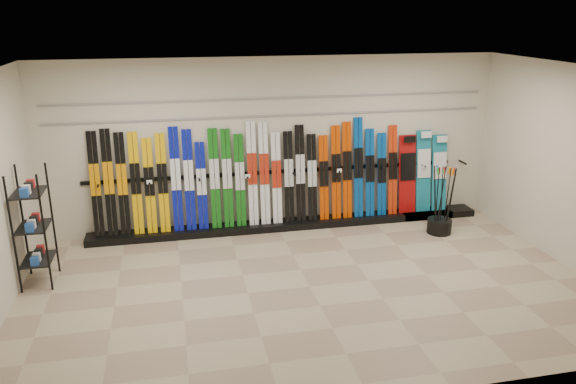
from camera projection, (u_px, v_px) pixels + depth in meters
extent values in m
plane|color=gray|center=(310.00, 287.00, 7.95)|extent=(8.00, 8.00, 0.00)
plane|color=beige|center=(275.00, 144.00, 9.80)|extent=(8.00, 0.00, 8.00)
plane|color=beige|center=(573.00, 169.00, 8.29)|extent=(0.00, 5.00, 5.00)
plane|color=silver|center=(313.00, 72.00, 7.02)|extent=(8.00, 8.00, 0.00)
cube|color=black|center=(291.00, 224.00, 10.09)|extent=(8.00, 0.40, 0.12)
cube|color=black|center=(95.00, 185.00, 9.21)|extent=(0.17, 0.26, 1.75)
cube|color=black|center=(109.00, 183.00, 9.25)|extent=(0.17, 0.26, 1.78)
cube|color=black|center=(122.00, 184.00, 9.30)|extent=(0.17, 0.25, 1.72)
cube|color=#E8AC06|center=(136.00, 184.00, 9.34)|extent=(0.17, 0.25, 1.72)
cube|color=#E8AC06|center=(149.00, 186.00, 9.40)|extent=(0.17, 0.24, 1.61)
cube|color=#E8AC06|center=(163.00, 183.00, 9.43)|extent=(0.17, 0.25, 1.68)
cube|color=#0A1395|center=(176.00, 179.00, 9.47)|extent=(0.17, 0.26, 1.77)
cube|color=#0A1395|center=(189.00, 180.00, 9.52)|extent=(0.17, 0.25, 1.72)
cube|color=#0A1395|center=(202.00, 186.00, 9.58)|extent=(0.17, 0.22, 1.50)
cube|color=#136414|center=(215.00, 179.00, 9.61)|extent=(0.17, 0.25, 1.72)
cube|color=#136414|center=(227.00, 179.00, 9.65)|extent=(0.17, 0.25, 1.70)
cube|color=#136414|center=(240.00, 181.00, 9.70)|extent=(0.17, 0.24, 1.60)
cube|color=white|center=(252.00, 174.00, 9.73)|extent=(0.17, 0.27, 1.81)
cube|color=white|center=(264.00, 174.00, 9.77)|extent=(0.17, 0.26, 1.78)
cube|color=white|center=(277.00, 178.00, 9.83)|extent=(0.17, 0.24, 1.60)
cube|color=black|center=(289.00, 177.00, 9.88)|extent=(0.17, 0.24, 1.61)
cube|color=black|center=(300.00, 174.00, 9.91)|extent=(0.17, 0.25, 1.71)
cube|color=black|center=(312.00, 178.00, 9.97)|extent=(0.17, 0.23, 1.54)
cube|color=#C63900|center=(324.00, 178.00, 10.01)|extent=(0.17, 0.22, 1.51)
cube|color=#C63900|center=(336.00, 173.00, 10.05)|extent=(0.17, 0.25, 1.67)
cube|color=#C63900|center=(347.00, 170.00, 10.08)|extent=(0.17, 0.25, 1.73)
cube|color=#05418F|center=(358.00, 168.00, 10.12)|extent=(0.17, 0.26, 1.80)
cube|color=#05418F|center=(370.00, 173.00, 10.18)|extent=(0.17, 0.24, 1.59)
cube|color=#05418F|center=(382.00, 174.00, 10.24)|extent=(0.17, 0.22, 1.51)
cube|color=red|center=(393.00, 170.00, 10.27)|extent=(0.17, 0.24, 1.63)
cube|color=#990C0C|center=(407.00, 174.00, 10.36)|extent=(0.32, 0.22, 1.44)
cube|color=#14728C|center=(423.00, 171.00, 10.42)|extent=(0.29, 0.23, 1.51)
cube|color=#14728C|center=(439.00, 173.00, 10.50)|extent=(0.29, 0.22, 1.42)
cube|color=black|center=(34.00, 227.00, 7.84)|extent=(0.40, 0.60, 1.68)
cylinder|color=black|center=(439.00, 226.00, 9.83)|extent=(0.42, 0.42, 0.25)
cylinder|color=black|center=(451.00, 201.00, 9.64)|extent=(0.06, 0.11, 1.18)
cylinder|color=black|center=(450.00, 202.00, 9.57)|extent=(0.12, 0.05, 1.18)
cylinder|color=black|center=(435.00, 198.00, 9.77)|extent=(0.14, 0.03, 1.18)
cylinder|color=black|center=(435.00, 201.00, 9.62)|extent=(0.10, 0.11, 1.18)
cylinder|color=black|center=(442.00, 200.00, 9.66)|extent=(0.06, 0.06, 1.18)
cylinder|color=black|center=(447.00, 200.00, 9.67)|extent=(0.04, 0.15, 1.17)
cylinder|color=black|center=(441.00, 199.00, 9.72)|extent=(0.11, 0.02, 1.18)
cylinder|color=black|center=(441.00, 200.00, 9.66)|extent=(0.15, 0.13, 1.17)
cylinder|color=black|center=(437.00, 200.00, 9.65)|extent=(0.04, 0.03, 1.18)
cube|color=gray|center=(275.00, 116.00, 9.63)|extent=(7.60, 0.02, 0.03)
cube|color=gray|center=(275.00, 98.00, 9.54)|extent=(7.60, 0.02, 0.03)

